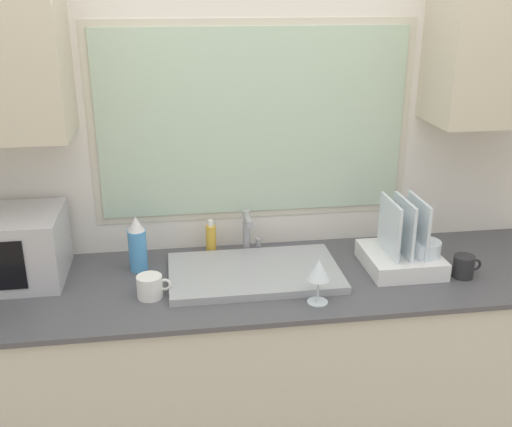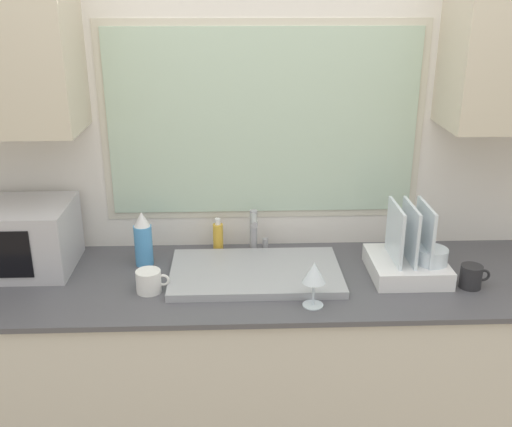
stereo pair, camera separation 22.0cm
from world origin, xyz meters
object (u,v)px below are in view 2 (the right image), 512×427
object	(u,v)px
soap_bottle	(218,237)
mug_near_sink	(149,281)
faucet	(255,230)
microwave	(17,237)
spray_bottle	(143,240)
dish_rack	(410,259)
wine_glass	(314,274)

from	to	relation	value
soap_bottle	mug_near_sink	xyz separation A→B (m)	(-0.25, -0.35, -0.02)
faucet	microwave	world-z (taller)	microwave
microwave	soap_bottle	size ratio (longest dim) A/B	2.86
microwave	spray_bottle	world-z (taller)	microwave
faucet	microwave	size ratio (longest dim) A/B	0.43
dish_rack	soap_bottle	xyz separation A→B (m)	(-0.75, 0.25, -0.00)
faucet	spray_bottle	xyz separation A→B (m)	(-0.45, -0.09, -0.00)
faucet	mug_near_sink	world-z (taller)	faucet
microwave	soap_bottle	distance (m)	0.80
faucet	spray_bottle	size ratio (longest dim) A/B	0.83
microwave	mug_near_sink	distance (m)	0.60
faucet	dish_rack	distance (m)	0.64
spray_bottle	soap_bottle	bearing A→B (deg)	20.57
dish_rack	spray_bottle	xyz separation A→B (m)	(-1.05, 0.14, 0.04)
mug_near_sink	wine_glass	size ratio (longest dim) A/B	0.74
spray_bottle	mug_near_sink	distance (m)	0.25
faucet	spray_bottle	distance (m)	0.46
spray_bottle	wine_glass	bearing A→B (deg)	-29.50
dish_rack	faucet	bearing A→B (deg)	159.25
dish_rack	spray_bottle	distance (m)	1.06
faucet	microwave	xyz separation A→B (m)	(-0.95, -0.10, 0.02)
microwave	wine_glass	size ratio (longest dim) A/B	2.56
dish_rack	mug_near_sink	size ratio (longest dim) A/B	2.42
microwave	soap_bottle	world-z (taller)	microwave
wine_glass	soap_bottle	bearing A→B (deg)	125.96
faucet	spray_bottle	bearing A→B (deg)	-169.15
spray_bottle	mug_near_sink	bearing A→B (deg)	-78.12
dish_rack	wine_glass	size ratio (longest dim) A/B	1.78
faucet	mug_near_sink	distance (m)	0.52
soap_bottle	dish_rack	bearing A→B (deg)	-18.44
mug_near_sink	wine_glass	bearing A→B (deg)	-12.08
dish_rack	microwave	bearing A→B (deg)	175.29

